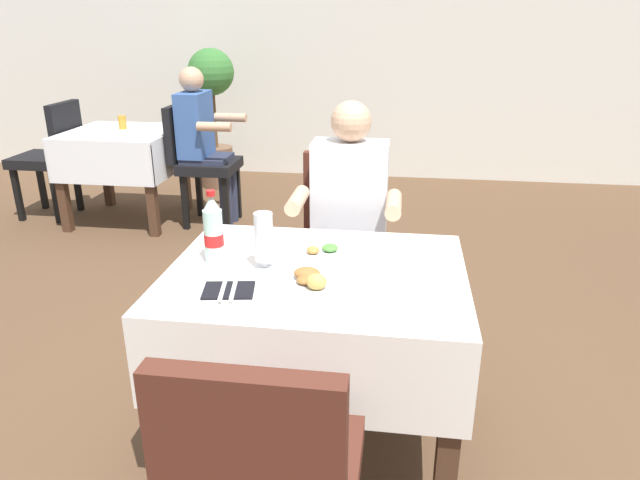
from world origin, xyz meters
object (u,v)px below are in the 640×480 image
(napkin_cutlery_set, at_px, (229,290))
(potted_plant_corner, at_px, (213,105))
(background_chair_right, at_px, (198,157))
(chair_near_camera_side, at_px, (267,480))
(plate_far_diner, at_px, (317,249))
(main_dining_table, at_px, (316,313))
(background_chair_left, at_px, (52,153))
(beer_glass_left, at_px, (264,241))
(chair_far_diner_seat, at_px, (340,240))
(background_patron, at_px, (203,138))
(seated_diner_far, at_px, (348,218))
(background_dining_table, at_px, (124,154))
(cola_bottle_primary, at_px, (213,232))
(background_table_tumbler, at_px, (122,122))
(plate_near_camera, at_px, (309,281))

(napkin_cutlery_set, distance_m, potted_plant_corner, 4.04)
(napkin_cutlery_set, distance_m, background_chair_right, 2.92)
(chair_near_camera_side, height_order, background_chair_right, same)
(napkin_cutlery_set, bearing_deg, background_chair_right, 111.48)
(plate_far_diner, xyz_separation_m, potted_plant_corner, (-1.53, 3.44, 0.05))
(main_dining_table, distance_m, chair_near_camera_side, 0.83)
(background_chair_right, bearing_deg, main_dining_table, -61.93)
(background_chair_left, distance_m, potted_plant_corner, 1.56)
(beer_glass_left, distance_m, background_chair_right, 2.78)
(chair_far_diner_seat, distance_m, background_chair_left, 3.10)
(chair_near_camera_side, bearing_deg, beer_glass_left, 103.05)
(beer_glass_left, height_order, background_chair_left, background_chair_left)
(beer_glass_left, height_order, background_patron, background_patron)
(chair_near_camera_side, distance_m, seated_diner_far, 1.55)
(napkin_cutlery_set, relative_size, background_dining_table, 0.23)
(main_dining_table, height_order, seated_diner_far, seated_diner_far)
(main_dining_table, bearing_deg, potted_plant_corner, 113.25)
(chair_near_camera_side, relative_size, background_dining_table, 1.13)
(main_dining_table, bearing_deg, background_patron, 117.19)
(chair_far_diner_seat, relative_size, seated_diner_far, 0.77)
(napkin_cutlery_set, xyz_separation_m, potted_plant_corner, (-1.29, 3.83, 0.05))
(napkin_cutlery_set, relative_size, potted_plant_corner, 0.15)
(chair_far_diner_seat, height_order, potted_plant_corner, potted_plant_corner)
(seated_diner_far, bearing_deg, cola_bottle_primary, -121.92)
(cola_bottle_primary, relative_size, background_dining_table, 0.33)
(chair_far_diner_seat, bearing_deg, napkin_cutlery_set, -104.36)
(chair_near_camera_side, height_order, background_patron, background_patron)
(seated_diner_far, height_order, cola_bottle_primary, seated_diner_far)
(seated_diner_far, relative_size, background_table_tumbler, 11.45)
(background_dining_table, height_order, background_table_tumbler, background_table_tumbler)
(plate_far_diner, distance_m, beer_glass_left, 0.27)
(chair_far_diner_seat, distance_m, napkin_cutlery_set, 1.09)
(background_chair_left, height_order, background_chair_right, same)
(background_chair_right, relative_size, background_patron, 0.77)
(main_dining_table, height_order, chair_near_camera_side, chair_near_camera_side)
(background_chair_left, height_order, background_patron, background_patron)
(main_dining_table, xyz_separation_m, background_table_tumbler, (-1.99, 2.58, 0.23))
(beer_glass_left, relative_size, background_chair_left, 0.22)
(main_dining_table, relative_size, background_chair_left, 1.12)
(beer_glass_left, distance_m, background_chair_left, 3.50)
(plate_far_diner, relative_size, potted_plant_corner, 0.17)
(napkin_cutlery_set, height_order, background_chair_left, background_chair_left)
(chair_near_camera_side, distance_m, background_chair_right, 3.58)
(beer_glass_left, xyz_separation_m, background_chair_left, (-2.42, 2.51, -0.31))
(seated_diner_far, xyz_separation_m, plate_near_camera, (-0.05, -0.85, 0.06))
(main_dining_table, relative_size, background_dining_table, 1.27)
(background_patron, bearing_deg, cola_bottle_primary, -70.09)
(plate_near_camera, bearing_deg, napkin_cutlery_set, -163.16)
(cola_bottle_primary, bearing_deg, chair_near_camera_side, -65.45)
(background_dining_table, height_order, background_patron, background_patron)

